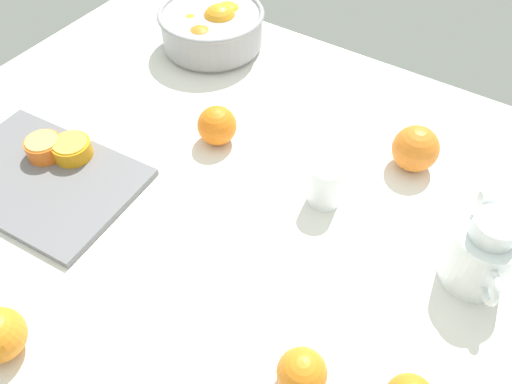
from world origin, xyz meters
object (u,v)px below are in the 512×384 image
Objects in this scene: juice_pitcher at (479,258)px; loose_orange_4 at (415,149)px; fruit_bowl at (211,27)px; juice_glass at (325,186)px; loose_orange_1 at (217,126)px; cutting_board at (41,179)px; loose_orange_2 at (302,373)px; orange_half_1 at (44,147)px; orange_half_0 at (72,149)px.

juice_pitcher is 1.71× the size of loose_orange_4.
juice_pitcher is at bearing -22.72° from fruit_bowl.
juice_glass is at bearing 176.32° from juice_pitcher.
loose_orange_1 is 38.12cm from loose_orange_4.
juice_glass reaches higher than cutting_board.
juice_glass is at bearing -32.19° from fruit_bowl.
fruit_bowl is 2.97× the size of juice_glass.
loose_orange_4 is (56.15, 41.77, 3.70)cm from cutting_board.
cutting_board is (-0.16, -53.81, -4.63)cm from fruit_bowl.
juice_pitcher is at bearing -3.68° from juice_glass.
loose_orange_4 reaches higher than loose_orange_2.
juice_pitcher is at bearing 13.24° from orange_half_1.
juice_pitcher is 33.14cm from loose_orange_2.
loose_orange_1 is (-25.41, 2.49, 0.25)cm from juice_glass.
juice_pitcher is at bearing 17.30° from cutting_board.
cutting_board is 5.17× the size of loose_orange_2.
orange_half_0 is 1.07× the size of orange_half_1.
fruit_bowl is 79.82cm from juice_pitcher.
orange_half_1 is at bearing -148.21° from loose_orange_4.
fruit_bowl is 3.60× the size of loose_orange_2.
fruit_bowl is 3.19× the size of loose_orange_1.
loose_orange_4 reaches higher than orange_half_0.
orange_half_1 is (-49.81, -19.95, -0.44)cm from juice_glass.
juice_pitcher is 79.42cm from orange_half_1.
juice_pitcher is 2.18× the size of orange_half_1.
orange_half_1 is (-3.65, -49.00, -2.10)cm from fruit_bowl.
loose_orange_2 is at bearing -115.19° from juice_pitcher.
cutting_board is at bearing -162.70° from juice_pitcher.
loose_orange_2 is (-14.08, -29.93, -1.95)cm from juice_pitcher.
juice_glass is 52.60cm from cutting_board.
juice_pitcher is 2.17× the size of loose_orange_2.
orange_half_1 is (-4.62, -2.68, 0.13)cm from orange_half_0.
juice_glass is 25.53cm from loose_orange_1.
loose_orange_4 is at bearing 31.79° from orange_half_1.
juice_pitcher reaches higher than loose_orange_1.
loose_orange_2 is (63.20, -11.75, 0.24)cm from orange_half_1.
loose_orange_1 is (-52.88, 4.26, -1.51)cm from juice_pitcher.
cutting_board is at bearing -127.51° from loose_orange_1.
orange_half_1 reaches higher than orange_half_0.
loose_orange_4 reaches higher than orange_half_1.
juice_pitcher is 25.79cm from loose_orange_4.
juice_glass is at bearing 21.82° from orange_half_1.
fruit_bowl is at bearing 89.83° from cutting_board.
orange_half_0 is (-72.66, -15.50, -2.32)cm from juice_pitcher.
fruit_bowl is 3.37× the size of orange_half_0.
orange_half_0 is 64.84cm from loose_orange_4.
loose_orange_2 is (59.72, -6.95, 2.77)cm from cutting_board.
cutting_board is 4.08× the size of loose_orange_4.
fruit_bowl reaches higher than orange_half_1.
fruit_bowl is 2.84× the size of loose_orange_4.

